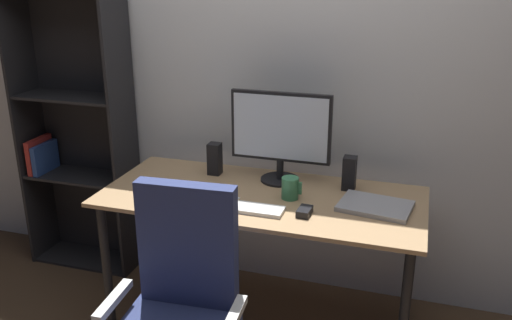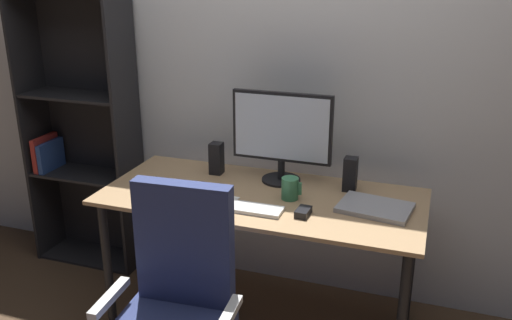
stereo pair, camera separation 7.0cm
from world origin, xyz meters
name	(u,v)px [view 2 (the right image)]	position (x,y,z in m)	size (l,w,h in m)	color
back_wall	(293,63)	(0.00, 0.52, 1.30)	(6.40, 0.10, 2.60)	silver
desk	(261,211)	(0.00, 0.00, 0.65)	(1.56, 0.70, 0.74)	tan
monitor	(282,132)	(0.04, 0.21, 1.00)	(0.51, 0.20, 0.47)	black
keyboard	(251,209)	(0.01, -0.18, 0.75)	(0.29, 0.11, 0.02)	silver
mouse	(303,212)	(0.25, -0.16, 0.76)	(0.06, 0.10, 0.03)	black
coffee_mug	(290,189)	(0.14, 0.00, 0.79)	(0.10, 0.08, 0.11)	#387F51
laptop	(375,207)	(0.54, 0.01, 0.75)	(0.32, 0.23, 0.02)	#99999E
speaker_left	(216,158)	(-0.32, 0.20, 0.82)	(0.06, 0.07, 0.17)	black
speaker_right	(350,174)	(0.39, 0.20, 0.82)	(0.06, 0.07, 0.17)	black
paper_sheet	(204,204)	(-0.22, -0.19, 0.74)	(0.21, 0.30, 0.00)	white
bookshelf	(83,135)	(-1.27, 0.35, 0.82)	(0.67, 0.28, 1.65)	black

